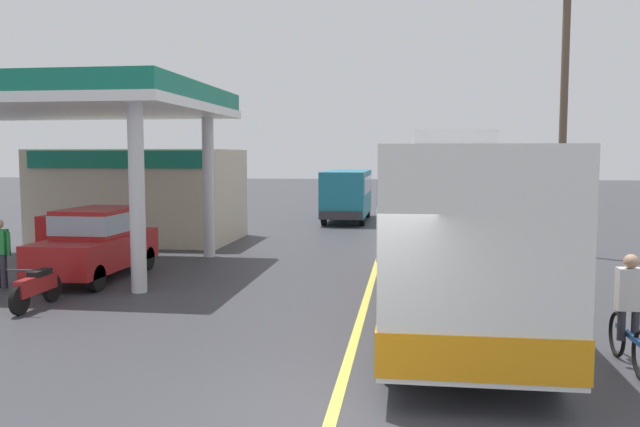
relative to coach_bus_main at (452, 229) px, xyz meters
The scene contains 10 objects.
ground 14.56m from the coach_bus_main, 97.08° to the left, with size 120.00×120.00×0.00m, color #38383D.
lane_divider_stripe 9.67m from the coach_bus_main, 100.79° to the left, with size 0.16×50.00×0.01m, color #D8CC4C.
coach_bus_main is the anchor object (origin of this frame).
gas_station_roadside 13.42m from the coach_bus_main, 143.70° to the left, with size 9.10×11.95×5.10m.
car_at_pump 9.25m from the coach_bus_main, 164.07° to the left, with size 1.70×4.20×1.82m.
minibus_opposing_lane 18.60m from the coach_bus_main, 101.91° to the left, with size 2.04×6.13×2.44m.
cyclist_on_shoulder 4.02m from the coach_bus_main, 51.75° to the right, with size 0.34×1.82×1.72m.
motorcycle_parked_forecourt 8.70m from the coach_bus_main, behind, with size 0.55×1.80×0.92m.
pedestrian_near_pump 10.69m from the coach_bus_main, behind, with size 0.55×0.22×1.66m.
utility_pole_roadside 9.80m from the coach_bus_main, 64.86° to the left, with size 1.80×0.24×8.91m.
Camera 1 is at (0.89, -7.53, 3.19)m, focal length 36.39 mm.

